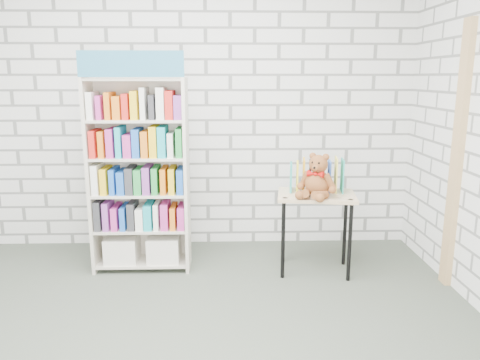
{
  "coord_description": "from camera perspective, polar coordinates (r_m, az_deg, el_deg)",
  "views": [
    {
      "loc": [
        0.42,
        -2.6,
        1.67
      ],
      "look_at": [
        0.53,
        0.95,
        0.88
      ],
      "focal_mm": 35.0,
      "sensor_mm": 36.0,
      "label": 1
    }
  ],
  "objects": [
    {
      "name": "ground",
      "position": [
        3.12,
        -9.78,
        -20.11
      ],
      "size": [
        4.5,
        4.5,
        0.0
      ],
      "primitive_type": "plane",
      "color": "#40483C",
      "rests_on": "ground"
    },
    {
      "name": "room_shell",
      "position": [
        2.64,
        -11.24,
        14.73
      ],
      "size": [
        4.52,
        4.02,
        2.81
      ],
      "color": "silver",
      "rests_on": "ground"
    },
    {
      "name": "bookshelf",
      "position": [
        4.11,
        -12.12,
        0.73
      ],
      "size": [
        0.83,
        0.32,
        1.87
      ],
      "color": "beige",
      "rests_on": "ground"
    },
    {
      "name": "display_table",
      "position": [
        4.05,
        9.27,
        -3.01
      ],
      "size": [
        0.7,
        0.53,
        0.7
      ],
      "color": "tan",
      "rests_on": "ground"
    },
    {
      "name": "table_books",
      "position": [
        4.1,
        9.3,
        0.51
      ],
      "size": [
        0.48,
        0.26,
        0.27
      ],
      "color": "teal",
      "rests_on": "display_table"
    },
    {
      "name": "teddy_bear",
      "position": [
        3.9,
        9.38,
        0.05
      ],
      "size": [
        0.35,
        0.34,
        0.36
      ],
      "color": "brown",
      "rests_on": "display_table"
    },
    {
      "name": "door_trim",
      "position": [
        4.03,
        24.93,
        2.46
      ],
      "size": [
        0.05,
        0.12,
        2.1
      ],
      "primitive_type": "cube",
      "color": "tan",
      "rests_on": "ground"
    }
  ]
}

